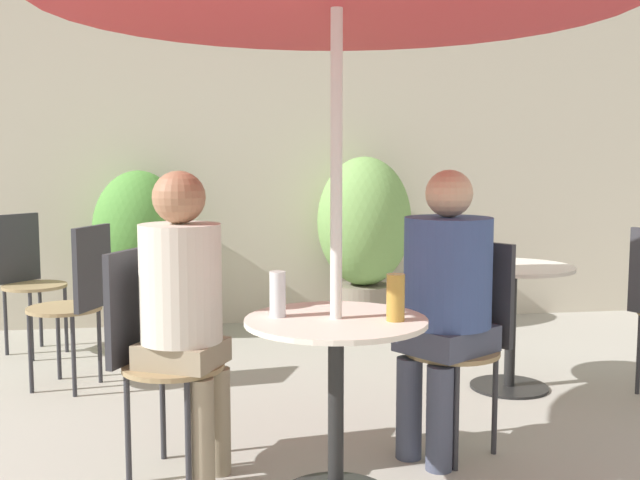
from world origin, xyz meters
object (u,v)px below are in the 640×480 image
cafe_table_near (336,371)px  seated_person_1 (184,297)px  bistro_chair_2 (79,292)px  bistro_chair_4 (25,270)px  beer_glass_1 (396,297)px  cafe_table_far (511,301)px  seated_person_0 (445,290)px  bistro_chair_0 (466,326)px  bistro_chair_1 (152,341)px  potted_plant_1 (364,230)px  beer_glass_0 (278,294)px  potted_plant_0 (140,244)px

cafe_table_near → seated_person_1: bearing=152.8°
cafe_table_near → bistro_chair_2: bearing=126.9°
bistro_chair_4 → beer_glass_1: 3.18m
seated_person_1 → beer_glass_1: size_ratio=7.21×
cafe_table_far → seated_person_0: size_ratio=0.56×
cafe_table_far → bistro_chair_0: (-0.55, -0.80, 0.05)m
cafe_table_near → cafe_table_far: size_ratio=1.00×
cafe_table_near → bistro_chair_1: 0.79m
cafe_table_near → bistro_chair_4: bistro_chair_4 is taller
seated_person_0 → beer_glass_1: bearing=-70.7°
bistro_chair_0 → potted_plant_1: size_ratio=0.71×
bistro_chair_1 → cafe_table_near: bearing=-90.0°
seated_person_0 → beer_glass_0: bearing=-102.1°
potted_plant_1 → bistro_chair_0: bearing=-91.2°
bistro_chair_0 → seated_person_0: (-0.13, -0.08, 0.18)m
potted_plant_0 → bistro_chair_1: bearing=-84.0°
beer_glass_1 → potted_plant_0: 3.15m
seated_person_1 → beer_glass_0: bearing=-95.6°
bistro_chair_2 → beer_glass_1: bistro_chair_2 is taller
bistro_chair_4 → bistro_chair_0: bearing=-89.7°
bistro_chair_0 → seated_person_0: seated_person_0 is taller
bistro_chair_0 → beer_glass_1: bearing=-75.0°
seated_person_1 → beer_glass_0: seated_person_1 is taller
cafe_table_near → cafe_table_far: 1.72m
cafe_table_near → beer_glass_0: beer_glass_0 is taller
cafe_table_near → seated_person_1: seated_person_1 is taller
bistro_chair_1 → seated_person_1: seated_person_1 is taller
seated_person_0 → potted_plant_1: (0.18, 2.53, 0.02)m
bistro_chair_4 → seated_person_0: seated_person_0 is taller
bistro_chair_1 → bistro_chair_4: 2.34m
bistro_chair_1 → potted_plant_0: size_ratio=0.76×
cafe_table_near → bistro_chair_1: bistro_chair_1 is taller
seated_person_1 → beer_glass_0: (0.35, -0.23, 0.04)m
bistro_chair_1 → cafe_table_far: bearing=-38.3°
cafe_table_near → beer_glass_0: (-0.21, 0.06, 0.29)m
seated_person_0 → potted_plant_1: bearing=143.1°
beer_glass_0 → potted_plant_1: 2.96m
cafe_table_far → potted_plant_1: bearing=106.7°
cafe_table_near → potted_plant_1: bearing=76.1°
beer_glass_1 → bistro_chair_1: bearing=154.6°
cafe_table_near → bistro_chair_2: size_ratio=0.76×
seated_person_0 → beer_glass_1: 0.53m
bistro_chair_1 → beer_glass_1: size_ratio=5.36×
seated_person_0 → potted_plant_0: bearing=177.8°
beer_glass_1 → beer_glass_0: bearing=162.2°
bistro_chair_4 → seated_person_1: size_ratio=0.74×
seated_person_1 → potted_plant_1: size_ratio=0.95×
cafe_table_far → potted_plant_1: size_ratio=0.53×
cafe_table_far → bistro_chair_4: size_ratio=0.76×
cafe_table_far → seated_person_0: 1.14m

